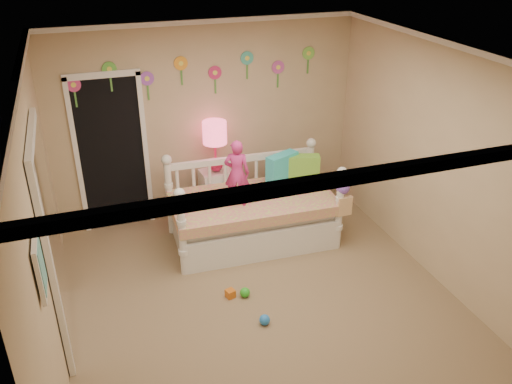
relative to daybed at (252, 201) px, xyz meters
name	(u,v)px	position (x,y,z in m)	size (l,w,h in m)	color
floor	(266,306)	(-0.29, -1.30, -0.55)	(4.00, 4.50, 0.01)	#7F684C
ceiling	(268,60)	(-0.29, -1.30, 2.05)	(4.00, 4.50, 0.01)	white
back_wall	(207,122)	(-0.29, 0.95, 0.75)	(4.00, 0.01, 2.60)	tan
left_wall	(43,233)	(-2.29, -1.30, 0.75)	(0.01, 4.50, 2.60)	tan
right_wall	(444,169)	(1.71, -1.30, 0.75)	(0.01, 4.50, 2.60)	tan
crown_molding	(268,63)	(-0.29, -1.30, 2.02)	(4.00, 4.50, 0.06)	white
daybed	(252,201)	(0.00, 0.00, 0.00)	(2.02, 1.09, 1.10)	white
pillow_turquoise	(282,170)	(0.46, 0.17, 0.28)	(0.43, 0.15, 0.43)	#26BEB7
pillow_lime	(303,170)	(0.73, 0.13, 0.26)	(0.42, 0.15, 0.40)	#74BC39
child	(237,173)	(-0.23, -0.12, 0.47)	(0.30, 0.20, 0.82)	#D43086
nightstand	(217,194)	(-0.26, 0.72, -0.20)	(0.41, 0.31, 0.69)	white
table_lamp	(215,139)	(-0.26, 0.72, 0.59)	(0.31, 0.31, 0.68)	#E01D5A
closet_doorway	(112,153)	(-1.54, 0.93, 0.49)	(0.90, 0.04, 2.07)	black
flower_decals	(198,74)	(-0.38, 0.93, 1.39)	(3.40, 0.02, 0.50)	#B2668C
mirror_closet	(53,240)	(-2.25, -1.00, 0.50)	(0.07, 1.30, 2.10)	white
wall_picture	(40,267)	(-2.26, -2.20, 1.00)	(0.05, 0.34, 0.42)	white
hanging_bag	(343,200)	(0.96, -0.53, 0.12)	(0.20, 0.16, 0.36)	beige
toy_scatter	(233,292)	(-0.57, -1.03, -0.49)	(0.80, 1.30, 0.11)	#996666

